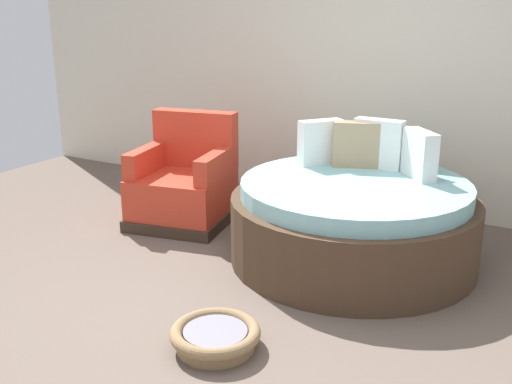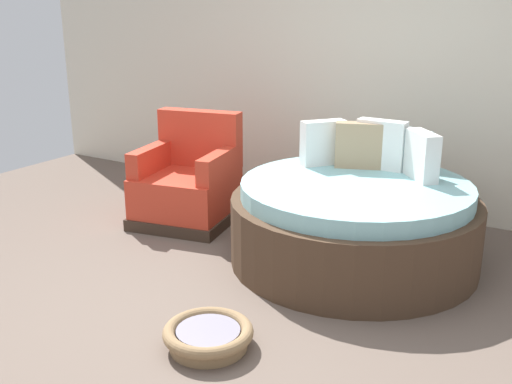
{
  "view_description": "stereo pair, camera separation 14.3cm",
  "coord_description": "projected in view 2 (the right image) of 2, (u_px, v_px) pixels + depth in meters",
  "views": [
    {
      "loc": [
        1.77,
        -2.76,
        1.84
      ],
      "look_at": [
        -0.25,
        0.83,
        0.55
      ],
      "focal_mm": 42.15,
      "sensor_mm": 36.0,
      "label": 1
    },
    {
      "loc": [
        1.89,
        -2.69,
        1.84
      ],
      "look_at": [
        -0.25,
        0.83,
        0.55
      ],
      "focal_mm": 42.15,
      "sensor_mm": 36.0,
      "label": 2
    }
  ],
  "objects": [
    {
      "name": "back_wall",
      "position": [
        380.0,
        57.0,
        5.36
      ],
      "size": [
        8.0,
        0.12,
        2.77
      ],
      "primitive_type": "cube",
      "color": "silver",
      "rests_on": "ground_plane"
    },
    {
      "name": "round_daybed",
      "position": [
        355.0,
        220.0,
        4.42
      ],
      "size": [
        1.81,
        1.81,
        0.99
      ],
      "color": "#473323",
      "rests_on": "ground_plane"
    },
    {
      "name": "red_armchair",
      "position": [
        189.0,
        184.0,
        5.26
      ],
      "size": [
        0.94,
        0.94,
        0.94
      ],
      "color": "#38281E",
      "rests_on": "ground_plane"
    },
    {
      "name": "pet_basket",
      "position": [
        208.0,
        336.0,
        3.35
      ],
      "size": [
        0.51,
        0.51,
        0.13
      ],
      "color": "#8E704C",
      "rests_on": "ground_plane"
    },
    {
      "name": "ground_plane",
      "position": [
        220.0,
        320.0,
        3.68
      ],
      "size": [
        8.0,
        8.0,
        0.02
      ],
      "primitive_type": "cube",
      "color": "#66564C"
    }
  ]
}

